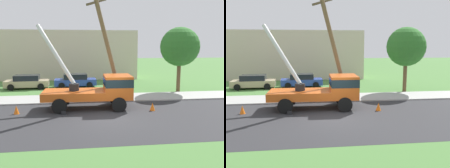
% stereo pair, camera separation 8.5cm
% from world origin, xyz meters
% --- Properties ---
extents(ground_plane, '(120.00, 120.00, 0.00)m').
position_xyz_m(ground_plane, '(0.00, 12.00, 0.00)').
color(ground_plane, '#477538').
extents(road_asphalt, '(80.00, 8.55, 0.01)m').
position_xyz_m(road_asphalt, '(0.00, 0.00, 0.00)').
color(road_asphalt, '#2B2B2D').
rests_on(road_asphalt, ground).
extents(sidewalk_strip, '(80.00, 3.17, 0.10)m').
position_xyz_m(sidewalk_strip, '(0.00, 5.86, 0.05)').
color(sidewalk_strip, '#9E9E99').
rests_on(sidewalk_strip, ground).
extents(utility_truck, '(6.76, 3.21, 5.98)m').
position_xyz_m(utility_truck, '(-0.35, 2.67, 1.41)').
color(utility_truck, '#C65119').
rests_on(utility_truck, ground).
extents(leaning_utility_pole, '(3.05, 2.12, 8.65)m').
position_xyz_m(leaning_utility_pole, '(0.42, 4.27, 4.43)').
color(leaning_utility_pole, brown).
rests_on(leaning_utility_pole, ground).
extents(traffic_cone_ahead, '(0.36, 0.36, 0.56)m').
position_xyz_m(traffic_cone_ahead, '(3.22, 1.47, 0.28)').
color(traffic_cone_ahead, orange).
rests_on(traffic_cone_ahead, ground).
extents(traffic_cone_behind, '(0.36, 0.36, 0.56)m').
position_xyz_m(traffic_cone_behind, '(-5.88, 1.78, 0.28)').
color(traffic_cone_behind, orange).
rests_on(traffic_cone_behind, ground).
extents(parked_sedan_tan, '(4.48, 2.16, 1.42)m').
position_xyz_m(parked_sedan_tan, '(-7.20, 11.66, 0.71)').
color(parked_sedan_tan, tan).
rests_on(parked_sedan_tan, ground).
extents(parked_sedan_blue, '(4.47, 2.14, 1.42)m').
position_xyz_m(parked_sedan_blue, '(-2.23, 12.04, 0.71)').
color(parked_sedan_blue, '#263F99').
rests_on(parked_sedan_blue, ground).
extents(roadside_tree_far, '(3.70, 3.70, 6.19)m').
position_xyz_m(roadside_tree_far, '(7.76, 8.07, 4.32)').
color(roadside_tree_far, brown).
rests_on(roadside_tree_far, ground).
extents(lowrise_building_backdrop, '(18.00, 6.00, 6.40)m').
position_xyz_m(lowrise_building_backdrop, '(-3.15, 20.36, 3.20)').
color(lowrise_building_backdrop, beige).
rests_on(lowrise_building_backdrop, ground).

